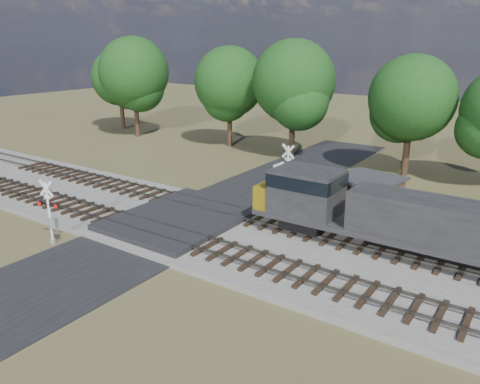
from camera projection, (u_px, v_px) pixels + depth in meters
The scene contains 10 objects.
ground at pixel (177, 226), 29.27m from camera, with size 160.00×160.00×0.00m, color #4D4D29.
ballast_bed at pixel (328, 261), 24.25m from camera, with size 140.00×10.00×0.30m, color gray.
road at pixel (177, 226), 29.26m from camera, with size 7.00×60.00×0.08m, color black.
crossing_panel at pixel (182, 219), 29.57m from camera, with size 7.00×9.00×0.62m, color #262628.
track_near at pixel (195, 242), 25.89m from camera, with size 140.00×2.60×0.33m.
track_far at pixel (245, 216), 29.83m from camera, with size 140.00×2.60×0.33m.
crossing_signal_near at pixel (51, 218), 26.27m from camera, with size 1.52×0.42×3.79m.
crossing_signal_far at pixel (286, 177), 33.58m from camera, with size 1.69×0.37×4.18m.
equipment_shed at pixel (367, 196), 30.86m from camera, with size 4.51×4.51×2.61m.
treeline at pixel (383, 91), 40.23m from camera, with size 80.71×10.76×11.75m.
Camera 1 is at (18.60, -20.26, 10.98)m, focal length 35.00 mm.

